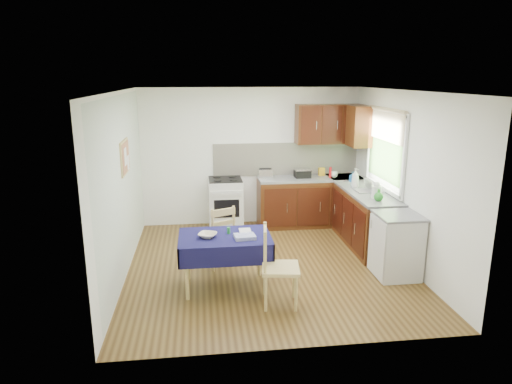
{
  "coord_description": "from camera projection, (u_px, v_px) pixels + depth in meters",
  "views": [
    {
      "loc": [
        -0.94,
        -6.12,
        2.7
      ],
      "look_at": [
        -0.15,
        0.17,
        1.08
      ],
      "focal_mm": 32.0,
      "sensor_mm": 36.0,
      "label": 1
    }
  ],
  "objects": [
    {
      "name": "book",
      "position": [
        239.0,
        231.0,
        5.98
      ],
      "size": [
        0.15,
        0.21,
        0.02
      ],
      "primitive_type": "imported",
      "rotation": [
        0.0,
        0.0,
        -0.01
      ],
      "color": "white",
      "rests_on": "dining_table"
    },
    {
      "name": "yellow_packet",
      "position": [
        322.0,
        172.0,
        8.44
      ],
      "size": [
        0.12,
        0.1,
        0.15
      ],
      "primitive_type": "cube",
      "rotation": [
        0.0,
        0.0,
        0.22
      ],
      "color": "gold",
      "rests_on": "worktop_back"
    },
    {
      "name": "wall_back",
      "position": [
        251.0,
        157.0,
        8.38
      ],
      "size": [
        4.0,
        0.02,
        2.5
      ],
      "primitive_type": "cube",
      "color": "white",
      "rests_on": "ground"
    },
    {
      "name": "cup",
      "position": [
        334.0,
        174.0,
        8.29
      ],
      "size": [
        0.17,
        0.17,
        0.1
      ],
      "primitive_type": "imported",
      "rotation": [
        0.0,
        0.0,
        0.34
      ],
      "color": "white",
      "rests_on": "worktop_back"
    },
    {
      "name": "soap_bottle_b",
      "position": [
        353.0,
        177.0,
        7.93
      ],
      "size": [
        0.11,
        0.11,
        0.18
      ],
      "primitive_type": "imported",
      "rotation": [
        0.0,
        0.0,
        2.06
      ],
      "color": "#1B5DA2",
      "rests_on": "worktop_right"
    },
    {
      "name": "sandwich_press",
      "position": [
        302.0,
        173.0,
        8.29
      ],
      "size": [
        0.28,
        0.24,
        0.16
      ],
      "rotation": [
        0.0,
        0.0,
        -0.12
      ],
      "color": "black",
      "rests_on": "worktop_back"
    },
    {
      "name": "spice_jar",
      "position": [
        229.0,
        230.0,
        5.9
      ],
      "size": [
        0.04,
        0.04,
        0.09
      ],
      "primitive_type": "cylinder",
      "color": "#258B36",
      "rests_on": "dining_table"
    },
    {
      "name": "wall_right",
      "position": [
        405.0,
        179.0,
        6.6
      ],
      "size": [
        0.02,
        4.2,
        2.5
      ],
      "primitive_type": "cube",
      "color": "white",
      "rests_on": "ground"
    },
    {
      "name": "corkboard",
      "position": [
        125.0,
        157.0,
        6.32
      ],
      "size": [
        0.04,
        0.62,
        0.47
      ],
      "color": "tan",
      "rests_on": "wall_left"
    },
    {
      "name": "tea_towel",
      "position": [
        245.0,
        237.0,
        5.74
      ],
      "size": [
        0.28,
        0.23,
        0.05
      ],
      "primitive_type": "cube",
      "rotation": [
        0.0,
        0.0,
        0.1
      ],
      "color": "navy",
      "rests_on": "dining_table"
    },
    {
      "name": "splashback",
      "position": [
        286.0,
        159.0,
        8.45
      ],
      "size": [
        2.7,
        0.02,
        0.6
      ],
      "primitive_type": "cube",
      "color": "#EDE2C8",
      "rests_on": "wall_back"
    },
    {
      "name": "floor",
      "position": [
        268.0,
        266.0,
        6.67
      ],
      "size": [
        4.2,
        4.2,
        0.0
      ],
      "primitive_type": "plane",
      "color": "#472F13",
      "rests_on": "ground"
    },
    {
      "name": "upper_cabinets",
      "position": [
        338.0,
        125.0,
        8.12
      ],
      "size": [
        1.2,
        0.85,
        0.7
      ],
      "color": "black",
      "rests_on": "wall_back"
    },
    {
      "name": "fridge",
      "position": [
        397.0,
        246.0,
        6.24
      ],
      "size": [
        0.58,
        0.6,
        0.89
      ],
      "color": "silver",
      "rests_on": "ground"
    },
    {
      "name": "window",
      "position": [
        385.0,
        144.0,
        7.17
      ],
      "size": [
        0.04,
        1.48,
        1.26
      ],
      "color": "#305222",
      "rests_on": "wall_right"
    },
    {
      "name": "kettle",
      "position": [
        376.0,
        191.0,
        6.86
      ],
      "size": [
        0.15,
        0.15,
        0.25
      ],
      "color": "silver",
      "rests_on": "worktop_right"
    },
    {
      "name": "worktop_corner",
      "position": [
        345.0,
        177.0,
        8.39
      ],
      "size": [
        0.6,
        0.6,
        0.04
      ],
      "primitive_type": "cube",
      "color": "#5E5E63",
      "rests_on": "base_cabinets"
    },
    {
      "name": "soap_bottle_a",
      "position": [
        355.0,
        178.0,
        7.5
      ],
      "size": [
        0.17,
        0.17,
        0.32
      ],
      "primitive_type": "imported",
      "rotation": [
        0.0,
        0.0,
        0.59
      ],
      "color": "silver",
      "rests_on": "worktop_right"
    },
    {
      "name": "dish_rack",
      "position": [
        369.0,
        190.0,
        7.29
      ],
      "size": [
        0.42,
        0.32,
        0.2
      ],
      "rotation": [
        0.0,
        0.0,
        0.37
      ],
      "color": "gray",
      "rests_on": "worktop_right"
    },
    {
      "name": "sauce_bottle",
      "position": [
        330.0,
        172.0,
        8.24
      ],
      "size": [
        0.04,
        0.04,
        0.2
      ],
      "primitive_type": "cylinder",
      "color": "red",
      "rests_on": "worktop_back"
    },
    {
      "name": "wall_left",
      "position": [
        121.0,
        187.0,
        6.12
      ],
      "size": [
        0.02,
        4.2,
        2.5
      ],
      "primitive_type": "cube",
      "color": "silver",
      "rests_on": "ground"
    },
    {
      "name": "wall_front",
      "position": [
        301.0,
        232.0,
        4.34
      ],
      "size": [
        4.0,
        0.02,
        2.5
      ],
      "primitive_type": "cube",
      "color": "white",
      "rests_on": "ground"
    },
    {
      "name": "chair_near",
      "position": [
        276.0,
        264.0,
        5.42
      ],
      "size": [
        0.49,
        0.49,
        0.99
      ],
      "rotation": [
        0.0,
        0.0,
        1.43
      ],
      "color": "tan",
      "rests_on": "ground"
    },
    {
      "name": "ceiling",
      "position": [
        269.0,
        91.0,
        6.05
      ],
      "size": [
        4.0,
        4.2,
        0.02
      ],
      "primitive_type": "cube",
      "color": "white",
      "rests_on": "wall_back"
    },
    {
      "name": "base_cabinets",
      "position": [
        334.0,
        210.0,
        7.93
      ],
      "size": [
        1.9,
        2.3,
        0.86
      ],
      "color": "black",
      "rests_on": "ground"
    },
    {
      "name": "dining_table",
      "position": [
        225.0,
        244.0,
        5.86
      ],
      "size": [
        1.17,
        0.8,
        0.71
      ],
      "rotation": [
        0.0,
        0.0,
        -0.15
      ],
      "color": "#110F3D",
      "rests_on": "ground"
    },
    {
      "name": "plate_bowl",
      "position": [
        208.0,
        235.0,
        5.77
      ],
      "size": [
        0.3,
        0.3,
        0.06
      ],
      "primitive_type": "imported",
      "rotation": [
        0.0,
        0.0,
        -0.39
      ],
      "color": "beige",
      "rests_on": "dining_table"
    },
    {
      "name": "chair_far",
      "position": [
        220.0,
        235.0,
        6.53
      ],
      "size": [
        0.54,
        0.54,
        0.92
      ],
      "rotation": [
        0.0,
        0.0,
        3.55
      ],
      "color": "tan",
      "rests_on": "ground"
    },
    {
      "name": "worktop_back",
      "position": [
        310.0,
        178.0,
        8.31
      ],
      "size": [
        1.9,
        0.6,
        0.04
      ],
      "primitive_type": "cube",
      "color": "#5E5E63",
      "rests_on": "base_cabinets"
    },
    {
      "name": "stove",
      "position": [
        226.0,
        203.0,
        8.22
      ],
      "size": [
        0.6,
        0.61,
        0.92
      ],
      "color": "silver",
      "rests_on": "ground"
    },
    {
      "name": "toaster",
      "position": [
        265.0,
        174.0,
        8.17
      ],
      "size": [
        0.26,
        0.16,
        0.2
      ],
      "rotation": [
        0.0,
        0.0,
        -0.26
      ],
      "color": "silver",
      "rests_on": "worktop_back"
    },
    {
      "name": "soap_bottle_c",
      "position": [
        379.0,
        195.0,
        6.72
      ],
      "size": [
        0.18,
        0.18,
        0.18
      ],
      "primitive_type": "imported",
      "rotation": [
        0.0,
        0.0,
        3.56
      ],
      "color": "#258825",
      "rests_on": "worktop_right"
    },
    {
      "name": "worktop_right",
      "position": [
        367.0,
        193.0,
        7.28
      ],
      "size": [
        0.6,
        1.7,
        0.04
      ],
      "primitive_type": "cube",
      "color": "#5E5E63",
      "rests_on": "base_cabinets"
    }
  ]
}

